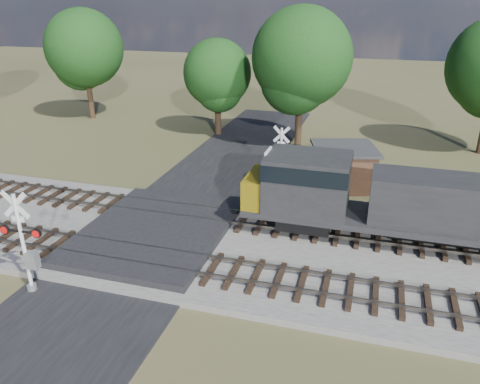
% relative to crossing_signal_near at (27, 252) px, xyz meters
% --- Properties ---
extents(ground, '(160.00, 160.00, 0.00)m').
position_rel_crossing_signal_near_xyz_m(ground, '(2.84, 5.22, -1.91)').
color(ground, '#424927').
rests_on(ground, ground).
extents(ballast_bed, '(140.00, 10.00, 0.30)m').
position_rel_crossing_signal_near_xyz_m(ballast_bed, '(12.84, 5.72, -1.76)').
color(ballast_bed, gray).
rests_on(ballast_bed, ground).
extents(road, '(7.00, 60.00, 0.08)m').
position_rel_crossing_signal_near_xyz_m(road, '(2.84, 5.22, -1.87)').
color(road, black).
rests_on(road, ground).
extents(crossing_panel, '(7.00, 9.00, 0.62)m').
position_rel_crossing_signal_near_xyz_m(crossing_panel, '(2.84, 5.72, -1.60)').
color(crossing_panel, '#262628').
rests_on(crossing_panel, ground).
extents(track_near, '(140.00, 2.60, 0.33)m').
position_rel_crossing_signal_near_xyz_m(track_near, '(5.96, 3.22, -1.50)').
color(track_near, black).
rests_on(track_near, ballast_bed).
extents(track_far, '(140.00, 2.60, 0.33)m').
position_rel_crossing_signal_near_xyz_m(track_far, '(5.96, 8.22, -1.50)').
color(track_far, black).
rests_on(track_far, ballast_bed).
extents(crossing_signal_near, '(1.86, 0.40, 4.60)m').
position_rel_crossing_signal_near_xyz_m(crossing_signal_near, '(0.00, 0.00, 0.00)').
color(crossing_signal_near, silver).
rests_on(crossing_signal_near, ground).
extents(crossing_signal_far, '(1.71, 0.37, 4.24)m').
position_rel_crossing_signal_near_xyz_m(crossing_signal_far, '(7.54, 13.91, -0.15)').
color(crossing_signal_far, silver).
rests_on(crossing_signal_far, ground).
extents(equipment_shed, '(4.83, 4.83, 2.67)m').
position_rel_crossing_signal_near_xyz_m(equipment_shed, '(11.37, 15.81, -0.56)').
color(equipment_shed, '#47281E').
rests_on(equipment_shed, ground).
extents(treeline, '(85.54, 11.40, 11.84)m').
position_rel_crossing_signal_near_xyz_m(treeline, '(7.36, 25.50, 5.03)').
color(treeline, black).
rests_on(treeline, ground).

